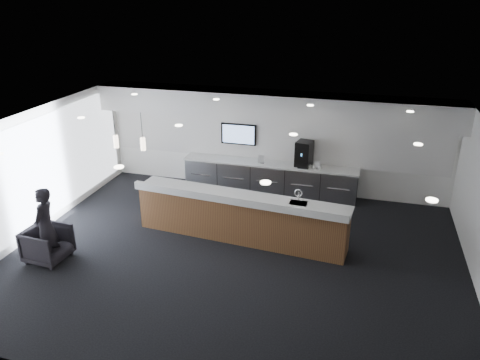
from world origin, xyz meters
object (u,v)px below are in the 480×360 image
(coffee_machine, at_px, (304,154))
(armchair, at_px, (48,244))
(lounge_guest, at_px, (46,227))
(service_counter, at_px, (240,217))

(coffee_machine, height_order, armchair, coffee_machine)
(armchair, bearing_deg, lounge_guest, -124.50)
(armchair, xyz_separation_m, lounge_guest, (0.10, -0.08, 0.49))
(lounge_guest, bearing_deg, armchair, -138.09)
(service_counter, relative_size, lounge_guest, 2.95)
(service_counter, bearing_deg, coffee_machine, 74.42)
(service_counter, distance_m, coffee_machine, 3.11)
(coffee_machine, xyz_separation_m, lounge_guest, (-4.81, -4.96, -0.43))
(service_counter, distance_m, lounge_guest, 4.31)
(coffee_machine, bearing_deg, service_counter, -99.42)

